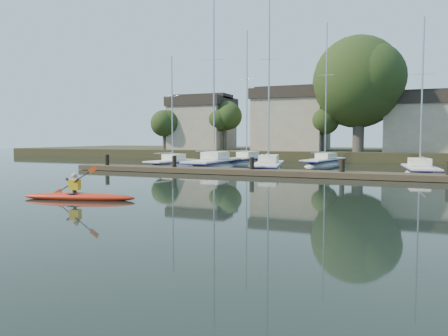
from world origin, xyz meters
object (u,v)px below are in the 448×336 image
at_px(sailboat_1, 213,170).
at_px(sailboat_5, 246,165).
at_px(sailboat_2, 268,173).
at_px(sailboat_0, 171,168).
at_px(dock, 295,173).
at_px(sailboat_3, 420,177).
at_px(sailboat_6, 324,166).
at_px(kayak, 78,195).

distance_m(sailboat_1, sailboat_5, 7.05).
bearing_deg(sailboat_1, sailboat_2, -13.24).
bearing_deg(sailboat_1, sailboat_0, 177.90).
distance_m(dock, sailboat_2, 5.12).
distance_m(dock, sailboat_1, 9.74).
xyz_separation_m(sailboat_1, sailboat_3, (15.86, -0.68, 0.03)).
distance_m(sailboat_2, sailboat_5, 9.44).
relative_size(sailboat_0, sailboat_3, 0.90).
distance_m(dock, sailboat_0, 13.34).
height_order(sailboat_1, sailboat_6, sailboat_1).
distance_m(sailboat_1, sailboat_2, 5.28).
xyz_separation_m(kayak, sailboat_6, (5.45, 27.05, -0.35)).
height_order(sailboat_0, sailboat_1, sailboat_1).
distance_m(sailboat_2, sailboat_6, 9.33).
bearing_deg(sailboat_1, sailboat_6, 43.64).
height_order(sailboat_2, sailboat_6, sailboat_2).
bearing_deg(sailboat_3, sailboat_6, 126.98).
relative_size(dock, sailboat_2, 2.33).
bearing_deg(sailboat_5, sailboat_0, -113.63).
bearing_deg(sailboat_0, dock, -15.53).
relative_size(kayak, dock, 0.14).
height_order(kayak, sailboat_3, sailboat_3).
distance_m(sailboat_0, sailboat_6, 14.20).
xyz_separation_m(kayak, sailboat_5, (-2.06, 26.31, -0.36)).
distance_m(dock, sailboat_3, 8.89).
bearing_deg(kayak, dock, 53.83).
bearing_deg(sailboat_1, sailboat_5, 85.79).
bearing_deg(sailboat_0, kayak, -63.53).
distance_m(kayak, sailboat_1, 19.44).
bearing_deg(sailboat_5, sailboat_2, -50.98).
distance_m(sailboat_2, sailboat_3, 10.71).
height_order(kayak, sailboat_2, sailboat_2).
distance_m(sailboat_0, sailboat_5, 8.24).
xyz_separation_m(sailboat_0, sailboat_6, (11.94, 7.68, 0.01)).
bearing_deg(sailboat_3, sailboat_1, 171.35).
bearing_deg(sailboat_2, sailboat_6, 61.85).
height_order(kayak, sailboat_0, sailboat_0).
height_order(sailboat_3, sailboat_5, sailboat_5).
bearing_deg(sailboat_6, dock, -77.43).
distance_m(sailboat_3, sailboat_5, 17.26).
height_order(dock, sailboat_1, sailboat_1).
height_order(dock, sailboat_6, sailboat_6).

